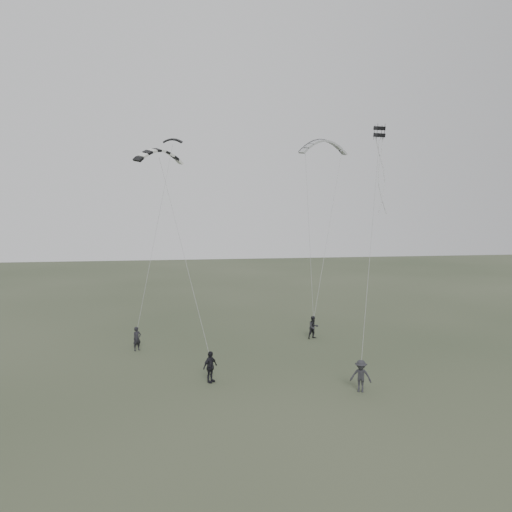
{
  "coord_description": "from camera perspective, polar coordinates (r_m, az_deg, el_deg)",
  "views": [
    {
      "loc": [
        -4.12,
        -28.07,
        10.05
      ],
      "look_at": [
        1.12,
        5.93,
        6.74
      ],
      "focal_mm": 35.0,
      "sensor_mm": 36.0,
      "label": 1
    }
  ],
  "objects": [
    {
      "name": "flyer_right",
      "position": [
        39.17,
        6.58,
        -8.1
      ],
      "size": [
        0.99,
        0.86,
        1.75
      ],
      "primitive_type": "imported",
      "rotation": [
        0.0,
        0.0,
        0.26
      ],
      "color": "black",
      "rests_on": "ground"
    },
    {
      "name": "kite_striped",
      "position": [
        33.35,
        -11.01,
        11.79
      ],
      "size": [
        3.35,
        2.48,
        1.4
      ],
      "primitive_type": null,
      "rotation": [
        0.23,
        0.0,
        0.5
      ],
      "color": "black",
      "rests_on": "flyer_center"
    },
    {
      "name": "flyer_left",
      "position": [
        36.7,
        -13.45,
        -9.18
      ],
      "size": [
        0.74,
        0.7,
        1.7
      ],
      "primitive_type": "imported",
      "rotation": [
        0.0,
        0.0,
        0.65
      ],
      "color": "black",
      "rests_on": "ground"
    },
    {
      "name": "ground",
      "position": [
        30.1,
        -0.4,
        -14.02
      ],
      "size": [
        140.0,
        140.0,
        0.0
      ],
      "primitive_type": "plane",
      "color": "#313D28",
      "rests_on": "ground"
    },
    {
      "name": "kite_dark_small",
      "position": [
        41.02,
        -9.52,
        13.01
      ],
      "size": [
        1.58,
        0.78,
        0.62
      ],
      "primitive_type": null,
      "rotation": [
        0.3,
        0.0,
        -0.14
      ],
      "color": "black",
      "rests_on": "flyer_left"
    },
    {
      "name": "flyer_far",
      "position": [
        28.67,
        11.89,
        -13.27
      ],
      "size": [
        1.32,
        1.09,
        1.78
      ],
      "primitive_type": "imported",
      "rotation": [
        0.0,
        0.0,
        -0.45
      ],
      "color": "#252529",
      "rests_on": "ground"
    },
    {
      "name": "kite_box",
      "position": [
        34.35,
        13.92,
        13.63
      ],
      "size": [
        0.64,
        0.74,
        0.78
      ],
      "primitive_type": null,
      "rotation": [
        0.18,
        0.0,
        0.1
      ],
      "color": "black",
      "rests_on": "flyer_far"
    },
    {
      "name": "flyer_center",
      "position": [
        29.62,
        -5.26,
        -12.5
      ],
      "size": [
        1.09,
        1.06,
        1.83
      ],
      "primitive_type": "imported",
      "rotation": [
        0.0,
        0.0,
        0.75
      ],
      "color": "black",
      "rests_on": "ground"
    },
    {
      "name": "kite_pale_large",
      "position": [
        43.36,
        7.74,
        12.93
      ],
      "size": [
        4.32,
        1.85,
        1.84
      ],
      "primitive_type": null,
      "rotation": [
        0.18,
        0.0,
        0.16
      ],
      "color": "#9B9D9F",
      "rests_on": "flyer_right"
    }
  ]
}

